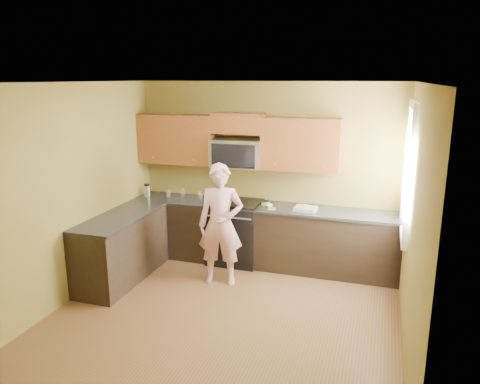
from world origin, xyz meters
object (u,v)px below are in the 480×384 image
at_px(stove, 235,232).
at_px(woman, 221,225).
at_px(travel_mug, 147,196).
at_px(frying_pan, 223,205).
at_px(butter_tub, 265,206).
at_px(microwave, 237,167).

xyz_separation_m(stove, woman, (0.05, -0.76, 0.35)).
relative_size(woman, travel_mug, 8.49).
relative_size(stove, frying_pan, 2.29).
height_order(stove, woman, woman).
distance_m(butter_tub, travel_mug, 1.93).
xyz_separation_m(microwave, frying_pan, (-0.09, -0.38, -0.50)).
bearing_deg(microwave, woman, -86.77).
distance_m(frying_pan, travel_mug, 1.39).
height_order(microwave, butter_tub, microwave).
height_order(stove, butter_tub, butter_tub).
relative_size(microwave, butter_tub, 6.26).
bearing_deg(butter_tub, woman, -118.39).
bearing_deg(travel_mug, butter_tub, 0.88).
distance_m(stove, butter_tub, 0.65).
bearing_deg(butter_tub, travel_mug, -179.12).
bearing_deg(travel_mug, microwave, 5.51).
height_order(microwave, frying_pan, microwave).
relative_size(stove, microwave, 1.25).
bearing_deg(frying_pan, microwave, 78.54).
height_order(frying_pan, butter_tub, frying_pan).
relative_size(stove, butter_tub, 7.83).
relative_size(frying_pan, butter_tub, 3.42).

